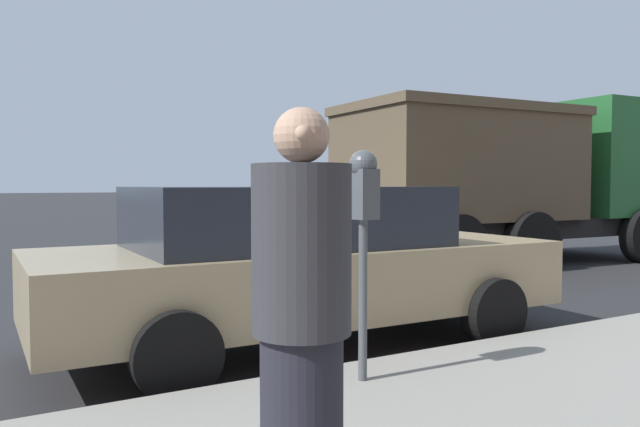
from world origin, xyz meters
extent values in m
plane|color=#2B2B2D|center=(0.00, 0.00, 0.00)|extent=(220.00, 220.00, 0.00)
cylinder|color=#4C5156|center=(-2.61, 0.95, 0.72)|extent=(0.06, 0.06, 1.11)
cube|color=#4C5156|center=(-2.61, 0.95, 1.44)|extent=(0.20, 0.14, 0.34)
sphere|color=#4C5156|center=(-2.61, 0.95, 1.64)|extent=(0.19, 0.19, 0.19)
cube|color=gold|center=(-2.50, 0.95, 1.40)|extent=(0.01, 0.11, 0.12)
cube|color=black|center=(-2.50, 0.95, 1.52)|extent=(0.01, 0.10, 0.08)
cube|color=tan|center=(-1.01, 0.53, 0.63)|extent=(1.90, 4.86, 0.62)
cube|color=#232833|center=(-1.01, 0.72, 1.21)|extent=(1.65, 2.73, 0.54)
cylinder|color=black|center=(-0.11, -0.98, 0.32)|extent=(0.23, 0.64, 0.64)
cylinder|color=black|center=(-1.95, -0.96, 0.32)|extent=(0.23, 0.64, 0.64)
cylinder|color=black|center=(-0.07, 2.02, 0.32)|extent=(0.23, 0.64, 0.64)
cylinder|color=black|center=(-1.91, 2.04, 0.32)|extent=(0.23, 0.64, 0.64)
cube|color=black|center=(2.41, -5.77, 0.70)|extent=(2.31, 6.61, 0.35)
cube|color=#23602D|center=(2.32, -8.05, 2.01)|extent=(2.50, 2.05, 2.28)
cube|color=brown|center=(2.45, -4.53, 1.80)|extent=(2.58, 4.14, 1.87)
cube|color=brown|center=(2.45, -4.53, 2.82)|extent=(2.69, 4.24, 0.16)
cylinder|color=black|center=(3.54, -8.10, 0.52)|extent=(0.34, 1.05, 1.04)
cylinder|color=black|center=(3.65, -5.16, 0.52)|extent=(0.34, 1.05, 1.04)
cylinder|color=black|center=(1.22, -5.07, 0.52)|extent=(0.34, 1.05, 1.04)
cylinder|color=black|center=(3.71, -3.53, 0.52)|extent=(0.34, 1.05, 1.04)
cylinder|color=black|center=(1.28, -3.44, 0.52)|extent=(0.34, 1.05, 1.04)
cylinder|color=#333338|center=(-4.04, 2.19, 1.26)|extent=(0.38, 0.38, 0.65)
sphere|color=tan|center=(-4.04, 2.19, 1.69)|extent=(0.21, 0.21, 0.21)
sphere|color=tan|center=(-4.13, 2.23, 1.69)|extent=(0.06, 0.06, 0.06)
camera|label=1|loc=(-6.11, 3.31, 1.51)|focal=35.00mm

